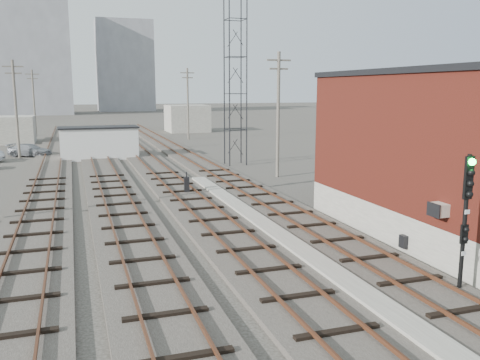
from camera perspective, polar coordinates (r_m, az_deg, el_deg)
name	(u,v)px	position (r m, az deg, el deg)	size (l,w,h in m)	color
ground	(136,139)	(66.90, -11.64, 4.49)	(320.00, 320.00, 0.00)	#282621
track_right	(191,159)	(46.71, -5.53, 2.40)	(3.20, 90.00, 0.39)	#332D28
track_mid_right	(147,161)	(46.00, -10.39, 2.16)	(3.20, 90.00, 0.39)	#332D28
track_mid_left	(101,163)	(45.63, -15.37, 1.90)	(3.20, 90.00, 0.39)	#332D28
track_left	(52,165)	(45.62, -20.39, 1.63)	(3.20, 90.00, 0.39)	#332D28
platform_curb	(273,232)	(22.63, 3.69, -5.89)	(0.90, 28.00, 0.26)	gray
brick_building	(440,153)	(23.82, 21.51, 2.83)	(6.54, 12.20, 7.22)	gray
lattice_tower	(235,75)	(43.22, -0.53, 11.66)	(1.60, 1.60, 15.00)	black
utility_pole_left_b	(16,107)	(51.40, -23.87, 7.55)	(1.80, 0.24, 9.00)	#595147
utility_pole_left_c	(34,101)	(76.32, -22.14, 8.24)	(1.80, 0.24, 9.00)	#595147
utility_pole_right_a	(278,111)	(37.01, 4.31, 7.69)	(1.80, 0.24, 9.00)	#595147
utility_pole_right_b	(188,102)	(65.72, -5.88, 8.74)	(1.80, 0.24, 9.00)	#595147
apartment_left	(25,54)	(141.79, -23.03, 12.87)	(22.00, 14.00, 30.00)	gray
apartment_right	(125,66)	(157.07, -12.83, 12.34)	(16.00, 12.00, 26.00)	gray
shed_right	(187,118)	(78.08, -5.96, 6.90)	(6.00, 6.00, 4.00)	gray
signal_mast	(466,212)	(17.12, 24.05, -3.26)	(0.40, 0.42, 4.45)	gray
switch_stand	(187,185)	(31.12, -6.01, -0.54)	(0.33, 0.33, 1.32)	black
site_trailer	(99,143)	(48.83, -15.54, 4.07)	(7.15, 3.20, 2.99)	white
car_grey	(30,150)	(52.79, -22.53, 3.11)	(1.70, 4.17, 1.21)	gray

